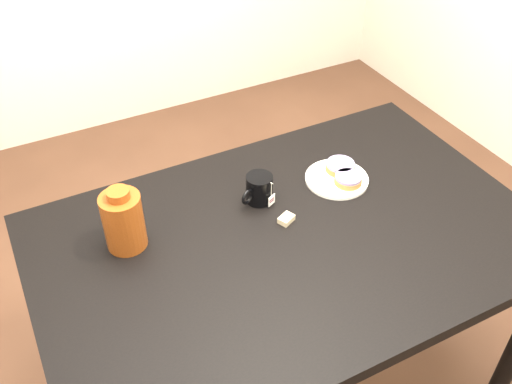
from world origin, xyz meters
TOP-DOWN VIEW (x-y plane):
  - ground_plane at (0.00, 0.00)m, footprint 4.00×4.00m
  - table at (0.00, 0.00)m, footprint 1.40×0.90m
  - plate at (0.25, 0.15)m, footprint 0.20×0.20m
  - bagel_back at (0.28, 0.18)m, footprint 0.10×0.10m
  - bagel_front at (0.27, 0.11)m, footprint 0.11×0.11m
  - mug at (-0.01, 0.17)m, footprint 0.13×0.11m
  - teabag_pouch at (0.02, 0.05)m, footprint 0.05×0.05m
  - bagel_package at (-0.41, 0.17)m, footprint 0.12×0.12m

SIDE VIEW (x-z plane):
  - ground_plane at x=0.00m, z-range 0.00..0.00m
  - table at x=0.00m, z-range 0.29..1.04m
  - plate at x=0.25m, z-range 0.75..0.76m
  - teabag_pouch at x=0.02m, z-range 0.75..0.77m
  - bagel_front at x=0.27m, z-range 0.76..0.79m
  - bagel_back at x=0.28m, z-range 0.76..0.79m
  - mug at x=-0.01m, z-range 0.75..0.84m
  - bagel_package at x=-0.41m, z-range 0.74..0.93m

